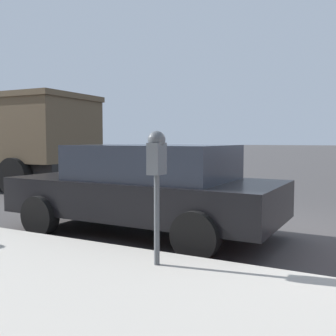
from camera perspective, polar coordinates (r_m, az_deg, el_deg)
The scene contains 3 objects.
ground_plane at distance 6.78m, azimuth 10.23°, elevation -8.95°, with size 220.00×220.00×0.00m, color #3D3A3A.
parking_meter at distance 4.18m, azimuth -1.65°, elevation 0.72°, with size 0.21×0.19×1.45m.
car_black at distance 6.37m, azimuth -3.14°, elevation -2.75°, with size 2.17×4.43×1.44m.
Camera 1 is at (-6.31, -1.93, 1.52)m, focal length 42.00 mm.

